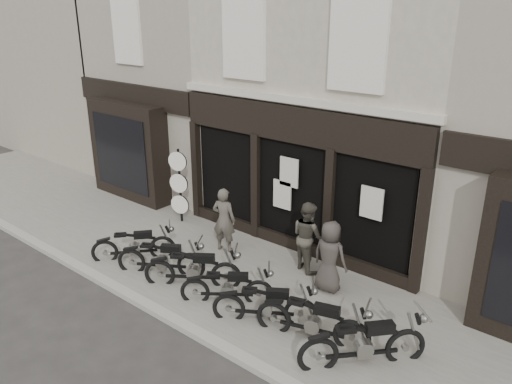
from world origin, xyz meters
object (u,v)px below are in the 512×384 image
Objects in this scene: motorcycle_1 at (162,261)px; motorcycle_5 at (313,324)px; motorcycle_0 at (135,248)px; man_centre at (308,236)px; motorcycle_2 at (194,272)px; motorcycle_4 at (266,308)px; motorcycle_6 at (364,348)px; motorcycle_3 at (228,290)px; man_right at (330,257)px; man_left at (224,220)px; advert_sign_post at (180,189)px.

motorcycle_5 is at bearing -29.85° from motorcycle_1.
motorcycle_0 is at bearing 145.68° from motorcycle_1.
motorcycle_1 is at bearing 63.79° from man_centre.
motorcycle_5 is at bearing -34.19° from motorcycle_2.
man_centre reaches higher than motorcycle_4.
motorcycle_0 is 6.43m from motorcycle_6.
motorcycle_2 is 2.15m from motorcycle_4.
man_right reaches higher than motorcycle_3.
motorcycle_1 is 4.22m from motorcycle_5.
motorcycle_1 is 1.94m from man_left.
man_left is at bearing 1.38° from motorcycle_0.
man_centre is (0.51, 2.29, 0.60)m from motorcycle_3.
advert_sign_post is at bearing 21.30° from man_centre.
motorcycle_6 reaches higher than motorcycle_3.
motorcycle_2 is 2.82m from man_centre.
motorcycle_1 is 5.32m from motorcycle_6.
man_left is (0.35, 1.82, 0.57)m from motorcycle_1.
man_centre is at bearing -18.05° from advert_sign_post.
motorcycle_1 is 0.82× the size of advert_sign_post.
motorcycle_5 is (5.33, 0.11, 0.03)m from motorcycle_0.
motorcycle_5 reaches higher than motorcycle_4.
motorcycle_3 is 2.36m from man_right.
man_right is 5.45m from advert_sign_post.
man_centre reaches higher than motorcycle_1.
motorcycle_5 is (1.07, 0.12, 0.03)m from motorcycle_4.
advert_sign_post is (-7.24, 2.24, 0.69)m from motorcycle_6.
motorcycle_1 reaches higher than motorcycle_0.
motorcycle_6 reaches higher than motorcycle_0.
motorcycle_3 is 1.05× the size of man_right.
motorcycle_1 is at bearing 26.86° from man_right.
motorcycle_3 is at bearing -36.08° from motorcycle_2.
man_left reaches higher than motorcycle_3.
motorcycle_1 reaches higher than motorcycle_4.
motorcycle_0 is 2.57m from advert_sign_post.
motorcycle_1 is at bearing 145.38° from motorcycle_3.
motorcycle_3 is at bearing 165.16° from motorcycle_5.
motorcycle_4 is at bearing 77.91° from man_right.
motorcycle_2 is 1.14× the size of man_left.
motorcycle_1 is 1.17× the size of man_right.
motorcycle_6 is 0.83× the size of advert_sign_post.
motorcycle_1 is at bearing 61.76° from man_left.
motorcycle_3 is 2.42m from man_centre.
advert_sign_post is (-3.99, 2.29, 0.76)m from motorcycle_3.
motorcycle_4 is 2.17m from motorcycle_6.
motorcycle_0 is 1.04× the size of man_right.
motorcycle_3 is at bearing 98.80° from man_centre.
motorcycle_6 is (5.32, 0.12, 0.04)m from motorcycle_1.
man_right reaches higher than motorcycle_0.
motorcycle_3 is at bearing 144.85° from motorcycle_4.
advert_sign_post is (-0.81, 2.32, 0.75)m from motorcycle_0.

